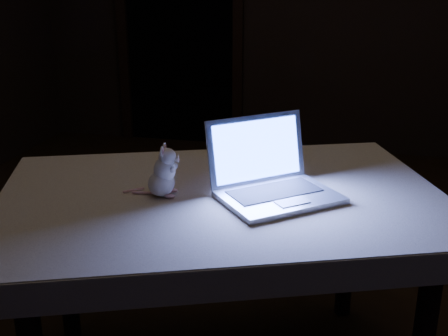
# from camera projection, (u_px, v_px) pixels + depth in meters

# --- Properties ---
(floor) EXTENTS (5.00, 5.00, 0.00)m
(floor) POSITION_uv_depth(u_px,v_px,m) (260.00, 322.00, 2.35)
(floor) COLOR black
(floor) RESTS_ON ground
(doorway) EXTENTS (1.06, 0.36, 2.13)m
(doorway) POSITION_uv_depth(u_px,v_px,m) (179.00, 13.00, 4.52)
(doorway) COLOR black
(doorway) RESTS_ON back_wall
(table) EXTENTS (1.54, 1.27, 0.71)m
(table) POSITION_uv_depth(u_px,v_px,m) (222.00, 291.00, 1.92)
(table) COLOR black
(table) RESTS_ON floor
(tablecloth) EXTENTS (1.69, 1.50, 0.09)m
(tablecloth) POSITION_uv_depth(u_px,v_px,m) (193.00, 207.00, 1.81)
(tablecloth) COLOR beige
(tablecloth) RESTS_ON table
(laptop) EXTENTS (0.47, 0.46, 0.24)m
(laptop) POSITION_uv_depth(u_px,v_px,m) (281.00, 164.00, 1.71)
(laptop) COLOR #AEAEB3
(laptop) RESTS_ON tablecloth
(plush_mouse) EXTENTS (0.16, 0.16, 0.17)m
(plush_mouse) POSITION_uv_depth(u_px,v_px,m) (161.00, 171.00, 1.76)
(plush_mouse) COLOR white
(plush_mouse) RESTS_ON tablecloth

